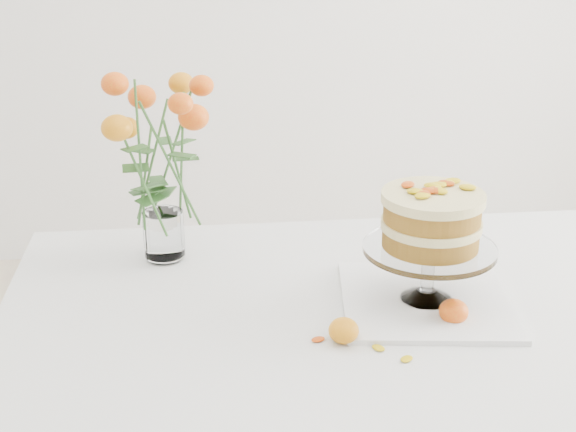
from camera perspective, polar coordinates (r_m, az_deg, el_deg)
name	(u,v)px	position (r m, az deg, el deg)	size (l,w,h in m)	color
table	(371,347)	(1.58, 5.94, -9.28)	(1.43, 0.93, 0.76)	tan
napkin	(426,300)	(1.58, 9.77, -5.93)	(0.32, 0.32, 0.01)	white
cake_stand	(431,226)	(1.51, 10.14, -0.67)	(0.25, 0.25, 0.23)	silver
rose_vase	(158,145)	(1.67, -9.21, 4.99)	(0.35, 0.35, 0.44)	silver
loose_rose_near	(344,331)	(1.42, 4.00, -8.14)	(0.10, 0.05, 0.05)	orange
loose_rose_far	(454,312)	(1.51, 11.72, -6.67)	(0.10, 0.05, 0.05)	red
stray_petal_a	(318,340)	(1.43, 2.15, -8.78)	(0.03, 0.02, 0.00)	gold
stray_petal_b	(378,348)	(1.42, 6.45, -9.32)	(0.03, 0.02, 0.00)	gold
stray_petal_c	(407,359)	(1.39, 8.43, -10.03)	(0.03, 0.02, 0.00)	gold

